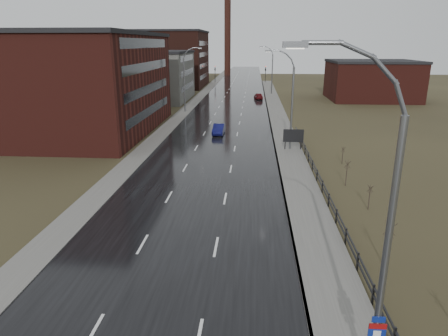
% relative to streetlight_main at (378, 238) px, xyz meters
% --- Properties ---
extents(road, '(14.00, 300.00, 0.06)m').
position_rel_streetlight_main_xyz_m(road, '(-8.47, 58.00, -6.03)').
color(road, black).
rests_on(road, ground).
extents(sidewalk_right, '(3.20, 180.00, 0.18)m').
position_rel_streetlight_main_xyz_m(sidewalk_right, '(0.13, 33.00, -5.97)').
color(sidewalk_right, '#595651').
rests_on(sidewalk_right, ground).
extents(curb_right, '(0.16, 180.00, 0.18)m').
position_rel_streetlight_main_xyz_m(curb_right, '(-1.39, 33.00, -5.97)').
color(curb_right, slate).
rests_on(curb_right, ground).
extents(sidewalk_left, '(2.40, 260.00, 0.12)m').
position_rel_streetlight_main_xyz_m(sidewalk_left, '(-16.67, 58.00, -6.00)').
color(sidewalk_left, '#595651').
rests_on(sidewalk_left, ground).
extents(warehouse_near, '(22.44, 28.56, 13.50)m').
position_rel_streetlight_main_xyz_m(warehouse_near, '(-29.46, 43.00, 0.70)').
color(warehouse_near, '#471914').
rests_on(warehouse_near, ground).
extents(warehouse_mid, '(16.32, 20.40, 10.50)m').
position_rel_streetlight_main_xyz_m(warehouse_mid, '(-26.46, 76.00, -0.80)').
color(warehouse_mid, slate).
rests_on(warehouse_mid, ground).
extents(warehouse_far, '(26.52, 24.48, 15.50)m').
position_rel_streetlight_main_xyz_m(warehouse_far, '(-31.47, 106.00, 1.70)').
color(warehouse_far, '#331611').
rests_on(warehouse_far, ground).
extents(building_right, '(18.36, 16.32, 8.50)m').
position_rel_streetlight_main_xyz_m(building_right, '(21.83, 80.00, -1.80)').
color(building_right, '#471914').
rests_on(building_right, ground).
extents(smokestack, '(2.70, 2.70, 30.70)m').
position_rel_streetlight_main_xyz_m(smokestack, '(-14.47, 148.00, 9.44)').
color(smokestack, '#331611').
rests_on(smokestack, ground).
extents(streetlight_main, '(3.91, 0.29, 12.11)m').
position_rel_streetlight_main_xyz_m(streetlight_main, '(0.00, 0.00, 0.00)').
color(streetlight_main, slate).
rests_on(streetlight_main, ground).
extents(streetlight_right_mid, '(3.36, 0.28, 11.35)m').
position_rel_streetlight_main_xyz_m(streetlight_right_mid, '(0.03, 34.00, -0.22)').
color(streetlight_right_mid, slate).
rests_on(streetlight_right_mid, ground).
extents(streetlight_left, '(3.36, 0.28, 11.35)m').
position_rel_streetlight_main_xyz_m(streetlight_left, '(-16.17, 60.00, -0.22)').
color(streetlight_left, slate).
rests_on(streetlight_left, ground).
extents(streetlight_right_far, '(3.36, 0.28, 11.35)m').
position_rel_streetlight_main_xyz_m(streetlight_right_far, '(0.03, 88.00, -0.22)').
color(streetlight_right_far, slate).
rests_on(streetlight_right_far, ground).
extents(guardrail, '(0.10, 53.05, 1.10)m').
position_rel_streetlight_main_xyz_m(guardrail, '(1.83, 16.32, -5.35)').
color(guardrail, black).
rests_on(guardrail, ground).
extents(shrub_c, '(0.66, 0.69, 2.79)m').
position_rel_streetlight_main_xyz_m(shrub_c, '(3.47, 8.39, -4.58)').
color(shrub_c, '#382D23').
rests_on(shrub_c, ground).
extents(shrub_d, '(0.47, 0.49, 1.95)m').
position_rel_streetlight_main_xyz_m(shrub_d, '(4.76, 16.75, -5.03)').
color(shrub_d, '#382D23').
rests_on(shrub_d, ground).
extents(shrub_e, '(0.55, 0.58, 2.31)m').
position_rel_streetlight_main_xyz_m(shrub_e, '(4.19, 21.95, -4.83)').
color(shrub_e, '#382D23').
rests_on(shrub_e, ground).
extents(shrub_f, '(0.43, 0.46, 1.80)m').
position_rel_streetlight_main_xyz_m(shrub_f, '(5.28, 28.79, -5.10)').
color(shrub_f, '#382D23').
rests_on(shrub_f, ground).
extents(billboard, '(2.34, 0.17, 2.55)m').
position_rel_streetlight_main_xyz_m(billboard, '(0.63, 33.71, -4.33)').
color(billboard, black).
rests_on(billboard, ground).
extents(traffic_light_left, '(0.58, 2.73, 5.30)m').
position_rel_streetlight_main_xyz_m(traffic_light_left, '(-16.47, 118.00, -1.46)').
color(traffic_light_left, black).
rests_on(traffic_light_left, ground).
extents(traffic_light_right, '(0.58, 2.73, 5.30)m').
position_rel_streetlight_main_xyz_m(traffic_light_right, '(-0.47, 118.00, -1.46)').
color(traffic_light_right, black).
rests_on(traffic_light_right, ground).
extents(car_near, '(1.56, 4.24, 1.39)m').
position_rel_streetlight_main_xyz_m(car_near, '(-8.74, 41.78, -5.37)').
color(car_near, '#0E0F47').
rests_on(car_near, ground).
extents(car_far, '(2.15, 4.33, 1.42)m').
position_rel_streetlight_main_xyz_m(car_far, '(-2.97, 78.16, -5.35)').
color(car_far, '#530D11').
rests_on(car_far, ground).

